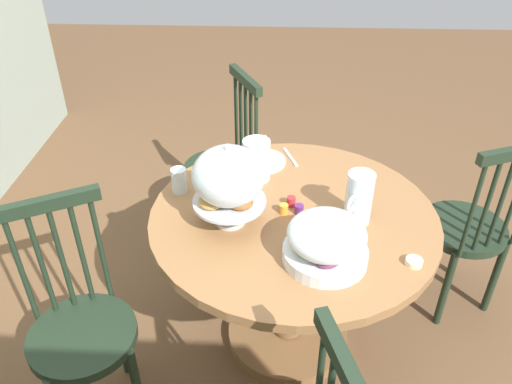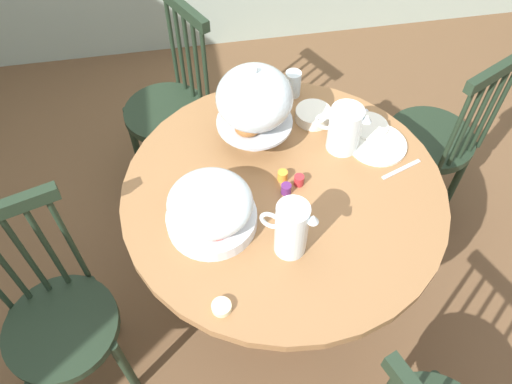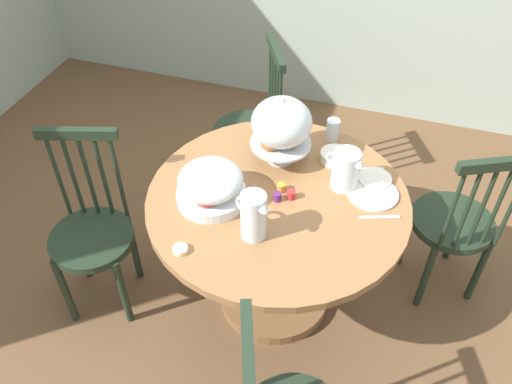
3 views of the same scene
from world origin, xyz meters
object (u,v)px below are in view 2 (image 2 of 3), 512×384
pastry_stand_with_dome (254,101)px  china_plate_large (377,144)px  fruit_platter_covered (211,208)px  china_plate_small (369,126)px  drinking_glass (293,84)px  butter_dish (222,307)px  cereal_bowl (313,115)px  windsor_chair_far_side (170,110)px  windsor_chair_facing_door (434,142)px  orange_juice_pitcher (291,231)px  milk_pitcher (344,130)px  windsor_chair_near_window (60,322)px  dining_table (281,224)px

pastry_stand_with_dome → china_plate_large: (0.45, -0.11, -0.19)m
fruit_platter_covered → china_plate_small: bearing=27.2°
drinking_glass → butter_dish: drinking_glass is taller
china_plate_large → cereal_bowl: (-0.21, 0.18, 0.02)m
windsor_chair_far_side → butter_dish: 1.24m
windsor_chair_facing_door → orange_juice_pitcher: bearing=-143.8°
orange_juice_pitcher → butter_dish: (-0.24, -0.17, -0.09)m
milk_pitcher → cereal_bowl: bearing=113.7°
pastry_stand_with_dome → butter_dish: (-0.21, -0.66, -0.19)m
windsor_chair_far_side → fruit_platter_covered: size_ratio=3.25×
windsor_chair_near_window → windsor_chair_facing_door: (1.64, 0.60, 0.00)m
pastry_stand_with_dome → butter_dish: 0.72m
windsor_chair_near_window → cereal_bowl: 1.21m
china_plate_large → china_plate_small: china_plate_small is taller
china_plate_small → cereal_bowl: 0.22m
butter_dish → orange_juice_pitcher: bearing=35.4°
milk_pitcher → drinking_glass: milk_pitcher is taller
dining_table → pastry_stand_with_dome: (-0.06, 0.25, 0.42)m
fruit_platter_covered → dining_table: bearing=21.3°
cereal_bowl → drinking_glass: bearing=107.1°
milk_pitcher → china_plate_large: (0.13, -0.02, -0.08)m
pastry_stand_with_dome → milk_pitcher: pastry_stand_with_dome is taller
drinking_glass → orange_juice_pitcher: bearing=-103.2°
china_plate_large → dining_table: bearing=-160.2°
windsor_chair_facing_door → china_plate_small: 0.53m
dining_table → windsor_chair_far_side: bearing=115.9°
dining_table → windsor_chair_facing_door: (0.79, 0.36, -0.06)m
windsor_chair_facing_door → china_plate_small: windsor_chair_facing_door is taller
dining_table → windsor_chair_facing_door: bearing=24.7°
milk_pitcher → china_plate_small: milk_pitcher is taller
windsor_chair_far_side → orange_juice_pitcher: 1.15m
windsor_chair_far_side → butter_dish: size_ratio=16.25×
milk_pitcher → windsor_chair_facing_door: bearing=20.8°
windsor_chair_far_side → orange_juice_pitcher: size_ratio=4.57×
windsor_chair_facing_door → cereal_bowl: (-0.61, -0.04, 0.31)m
windsor_chair_facing_door → butter_dish: 1.36m
fruit_platter_covered → drinking_glass: fruit_platter_covered is taller
fruit_platter_covered → orange_juice_pitcher: (0.23, -0.14, 0.01)m
windsor_chair_near_window → windsor_chair_facing_door: 1.74m
windsor_chair_near_window → pastry_stand_with_dome: pastry_stand_with_dome is taller
orange_juice_pitcher → drinking_glass: size_ratio=1.94×
fruit_platter_covered → cereal_bowl: 0.62m
fruit_platter_covered → china_plate_large: size_ratio=1.36×
windsor_chair_far_side → fruit_platter_covered: (0.12, -0.89, 0.37)m
windsor_chair_near_window → cereal_bowl: size_ratio=6.96×
milk_pitcher → china_plate_small: size_ratio=1.23×
windsor_chair_near_window → butter_dish: windsor_chair_near_window is taller
orange_juice_pitcher → cereal_bowl: size_ratio=1.52×
windsor_chair_near_window → pastry_stand_with_dome: bearing=31.5°
orange_juice_pitcher → drinking_glass: (0.17, 0.72, -0.04)m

